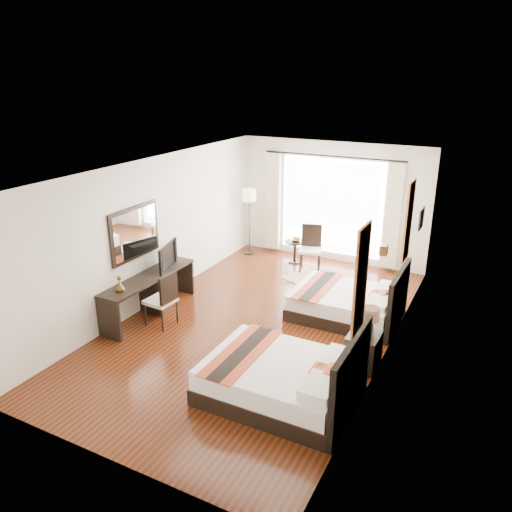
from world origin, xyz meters
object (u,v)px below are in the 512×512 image
at_px(window_chair, 310,257).
at_px(bed_near, 284,379).
at_px(console_desk, 150,295).
at_px(television, 164,256).
at_px(floor_lamp, 249,199).
at_px(desk_chair, 162,309).
at_px(fruit_bowl, 296,240).
at_px(side_table, 295,252).
at_px(vase, 360,337).
at_px(nightstand, 363,350).
at_px(bed_far, 349,303).
at_px(table_lamp, 371,316).

bearing_deg(window_chair, bed_near, 0.82).
height_order(console_desk, television, television).
bearing_deg(floor_lamp, window_chair, -10.87).
xyz_separation_m(console_desk, window_chair, (1.84, 3.40, -0.06)).
relative_size(desk_chair, fruit_bowl, 4.31).
distance_m(floor_lamp, side_table, 1.67).
relative_size(fruit_bowl, window_chair, 0.22).
bearing_deg(vase, console_desk, 179.14).
relative_size(bed_near, nightstand, 3.60).
xyz_separation_m(television, side_table, (1.33, 3.21, -0.73)).
bearing_deg(window_chair, console_desk, -44.86).
height_order(nightstand, desk_chair, desk_chair).
distance_m(bed_far, fruit_bowl, 2.89).
relative_size(desk_chair, side_table, 1.87).
height_order(table_lamp, console_desk, table_lamp).
bearing_deg(nightstand, console_desk, -178.99).
bearing_deg(side_table, nightstand, -53.52).
relative_size(console_desk, desk_chair, 2.20).
relative_size(bed_far, window_chair, 1.85).
bearing_deg(television, floor_lamp, -17.30).
distance_m(table_lamp, vase, 0.37).
bearing_deg(desk_chair, floor_lamp, -80.96).
height_order(bed_far, console_desk, bed_far).
relative_size(television, desk_chair, 0.84).
bearing_deg(floor_lamp, table_lamp, -41.73).
bearing_deg(bed_far, window_chair, 129.01).
relative_size(nightstand, fruit_bowl, 2.45).
relative_size(bed_far, table_lamp, 4.51).
bearing_deg(console_desk, table_lamp, 3.13).
height_order(desk_chair, fruit_bowl, desk_chair).
distance_m(table_lamp, fruit_bowl, 4.37).
relative_size(bed_near, bed_far, 1.07).
distance_m(bed_far, console_desk, 3.68).
xyz_separation_m(console_desk, side_table, (1.35, 3.68, -0.11)).
height_order(table_lamp, fruit_bowl, table_lamp).
bearing_deg(table_lamp, window_chair, 124.72).
distance_m(table_lamp, side_table, 4.41).
bearing_deg(console_desk, bed_near, -20.22).
bearing_deg(vase, bed_near, -121.67).
relative_size(console_desk, floor_lamp, 1.35).
bearing_deg(vase, television, 172.43).
bearing_deg(side_table, bed_near, -68.51).
relative_size(console_desk, window_chair, 2.13).
xyz_separation_m(bed_far, desk_chair, (-2.87, -1.81, 0.02)).
distance_m(console_desk, desk_chair, 0.54).
bearing_deg(bed_near, vase, 58.33).
xyz_separation_m(floor_lamp, side_table, (1.24, -0.06, -1.11)).
xyz_separation_m(vase, desk_chair, (-3.51, -0.20, -0.26)).
bearing_deg(television, console_desk, 161.80).
distance_m(bed_near, nightstand, 1.48).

